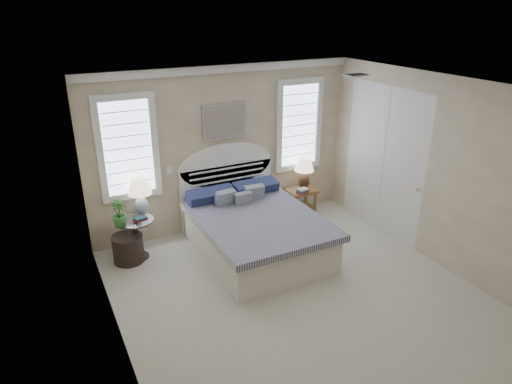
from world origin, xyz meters
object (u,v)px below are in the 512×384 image
(bed, at_px, (253,228))
(side_table_left, at_px, (136,235))
(floor_pot, at_px, (128,249))
(nightstand_right, at_px, (301,197))
(lamp_left, at_px, (140,192))
(lamp_right, at_px, (304,170))

(bed, relative_size, side_table_left, 3.61)
(bed, xyz_separation_m, side_table_left, (-1.65, 0.59, 0.00))
(floor_pot, bearing_deg, nightstand_right, 2.58)
(side_table_left, xyz_separation_m, floor_pot, (-0.14, -0.04, -0.18))
(nightstand_right, bearing_deg, bed, -151.97)
(lamp_left, bearing_deg, nightstand_right, -1.15)
(side_table_left, xyz_separation_m, lamp_right, (3.03, 0.15, 0.48))
(side_table_left, relative_size, lamp_left, 1.10)
(side_table_left, distance_m, lamp_left, 0.63)
(side_table_left, xyz_separation_m, lamp_left, (0.16, 0.16, 0.59))
(bed, xyz_separation_m, floor_pot, (-1.79, 0.55, -0.18))
(bed, bearing_deg, nightstand_right, 28.03)
(nightstand_right, bearing_deg, floor_pot, -177.42)
(floor_pot, height_order, lamp_right, lamp_right)
(floor_pot, distance_m, lamp_left, 0.85)
(side_table_left, bearing_deg, nightstand_right, 1.94)
(nightstand_right, height_order, floor_pot, nightstand_right)
(bed, bearing_deg, side_table_left, 160.26)
(side_table_left, distance_m, lamp_right, 3.07)
(floor_pot, relative_size, lamp_left, 0.79)
(bed, distance_m, side_table_left, 1.75)
(bed, distance_m, nightstand_right, 1.47)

